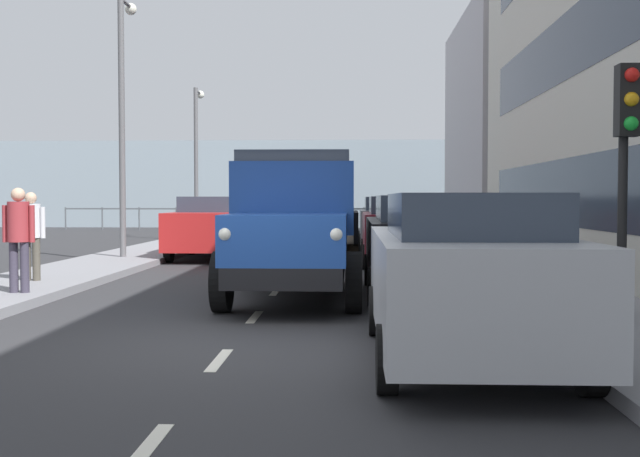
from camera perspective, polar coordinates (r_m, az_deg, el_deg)
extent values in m
plane|color=#2D2D30|center=(20.67, -1.40, -2.38)|extent=(80.00, 80.00, 0.00)
cube|color=gray|center=(20.88, 11.36, -2.17)|extent=(2.29, 40.80, 0.15)
cube|color=gray|center=(21.47, -13.80, -2.07)|extent=(2.29, 40.80, 0.15)
cube|color=silver|center=(5.42, -12.81, -15.70)|extent=(0.12, 1.10, 0.01)
cube|color=silver|center=(8.07, -7.51, -9.69)|extent=(0.12, 1.10, 0.01)
cube|color=silver|center=(10.87, -4.89, -6.58)|extent=(0.12, 1.10, 0.01)
cube|color=silver|center=(13.73, -3.34, -4.72)|extent=(0.12, 1.10, 0.01)
cube|color=silver|center=(16.17, -2.47, -3.66)|extent=(0.12, 1.10, 0.01)
cube|color=silver|center=(18.38, -1.88, -2.95)|extent=(0.12, 1.10, 0.01)
cube|color=silver|center=(21.08, -1.32, -2.28)|extent=(0.12, 1.10, 0.01)
cube|color=silver|center=(23.63, -0.92, -1.79)|extent=(0.12, 1.10, 0.01)
cube|color=silver|center=(26.23, -0.59, -1.39)|extent=(0.12, 1.10, 0.01)
cube|color=silver|center=(28.87, -0.32, -1.05)|extent=(0.12, 1.10, 0.01)
cube|color=silver|center=(31.33, -0.10, -0.79)|extent=(0.12, 1.10, 0.01)
cube|color=silver|center=(34.09, 0.10, -0.55)|extent=(0.12, 1.10, 0.01)
cube|color=silver|center=(37.06, 0.29, -0.32)|extent=(0.12, 1.10, 0.01)
cube|color=#B7B2B7|center=(32.45, 16.83, 7.17)|extent=(7.25, 10.47, 9.01)
cube|color=#84939E|center=(43.99, 0.62, 3.34)|extent=(80.00, 0.80, 5.00)
cylinder|color=#4C5156|center=(42.30, 19.78, 0.67)|extent=(0.08, 0.08, 1.20)
cylinder|color=#4C5156|center=(41.75, 17.16, 0.69)|extent=(0.08, 0.08, 1.20)
cylinder|color=#4C5156|center=(41.29, 14.47, 0.70)|extent=(0.08, 0.08, 1.20)
cylinder|color=#4C5156|center=(40.91, 11.73, 0.71)|extent=(0.08, 0.08, 1.20)
cylinder|color=#4C5156|center=(40.64, 8.95, 0.72)|extent=(0.08, 0.08, 1.20)
cylinder|color=#4C5156|center=(40.46, 6.13, 0.73)|extent=(0.08, 0.08, 1.20)
cylinder|color=#4C5156|center=(40.38, 3.30, 0.73)|extent=(0.08, 0.08, 1.20)
cylinder|color=#4C5156|center=(40.40, 0.46, 0.74)|extent=(0.08, 0.08, 1.20)
cylinder|color=#4C5156|center=(40.51, -2.37, 0.74)|extent=(0.08, 0.08, 1.20)
cylinder|color=#4C5156|center=(40.73, -5.17, 0.74)|extent=(0.08, 0.08, 1.20)
cylinder|color=#4C5156|center=(41.04, -7.94, 0.74)|extent=(0.08, 0.08, 1.20)
cylinder|color=#4C5156|center=(41.45, -10.66, 0.74)|extent=(0.08, 0.08, 1.20)
cylinder|color=#4C5156|center=(41.94, -13.32, 0.73)|extent=(0.08, 0.08, 1.20)
cylinder|color=#4C5156|center=(42.53, -15.92, 0.73)|extent=(0.08, 0.08, 1.20)
cylinder|color=#4C5156|center=(43.20, -18.44, 0.72)|extent=(0.08, 0.08, 1.20)
cube|color=#4C5156|center=(40.39, 0.46, 1.47)|extent=(28.00, 0.08, 0.08)
cube|color=black|center=(12.85, -1.80, -2.53)|extent=(1.64, 5.60, 0.30)
cube|color=#1E479E|center=(10.98, -2.51, -0.73)|extent=(1.72, 1.90, 0.70)
cube|color=silver|center=(10.09, -2.95, -1.16)|extent=(1.16, 0.08, 0.56)
sphere|color=white|center=(10.04, 1.23, -0.43)|extent=(0.20, 0.20, 0.20)
sphere|color=white|center=(10.18, -7.07, -0.41)|extent=(0.20, 0.20, 0.20)
cube|color=#1E479E|center=(12.47, -1.92, 2.27)|extent=(1.93, 1.34, 1.15)
cube|color=#2D3847|center=(12.48, -1.92, 4.46)|extent=(1.78, 1.23, 0.56)
cube|color=#2D2319|center=(14.17, -1.40, -1.15)|extent=(2.10, 2.80, 0.16)
cube|color=black|center=(14.12, 2.68, 0.14)|extent=(0.08, 2.80, 0.56)
cube|color=black|center=(14.26, -5.45, 0.15)|extent=(0.08, 2.80, 0.56)
cylinder|color=black|center=(11.16, 2.53, -4.03)|extent=(0.24, 0.90, 0.90)
cylinder|color=black|center=(11.32, -7.32, -3.96)|extent=(0.24, 0.90, 0.90)
cylinder|color=black|center=(14.36, 2.50, -2.62)|extent=(0.24, 0.90, 0.90)
cylinder|color=black|center=(14.49, -5.17, -2.59)|extent=(0.24, 0.90, 0.90)
cube|color=#B7BABF|center=(8.02, 10.70, -4.02)|extent=(1.80, 4.53, 1.00)
cube|color=#2D3847|center=(7.78, 10.95, 1.03)|extent=(1.48, 2.49, 0.42)
cylinder|color=black|center=(9.40, 4.23, -6.14)|extent=(0.18, 0.60, 0.60)
cylinder|color=black|center=(9.61, 14.54, -6.02)|extent=(0.18, 0.60, 0.60)
cylinder|color=black|center=(6.63, 5.01, -9.68)|extent=(0.18, 0.60, 0.60)
cylinder|color=black|center=(6.92, 19.50, -9.30)|extent=(0.18, 0.60, 0.60)
cube|color=black|center=(13.33, 7.37, -1.51)|extent=(1.73, 4.49, 1.00)
cube|color=#2D3847|center=(13.10, 7.46, 1.53)|extent=(1.42, 2.47, 0.42)
cylinder|color=black|center=(14.71, 3.69, -3.10)|extent=(0.18, 0.60, 0.60)
cylinder|color=black|center=(14.84, 10.07, -3.08)|extent=(0.18, 0.60, 0.60)
cylinder|color=black|center=(11.94, 3.99, -4.34)|extent=(0.18, 0.60, 0.60)
cylinder|color=black|center=(12.10, 11.83, -4.30)|extent=(0.18, 0.60, 0.60)
cube|color=maroon|center=(19.17, 5.85, -0.36)|extent=(1.73, 4.07, 1.00)
cube|color=#2D3847|center=(18.96, 5.90, 1.76)|extent=(1.42, 2.24, 0.42)
cylinder|color=black|center=(20.43, 3.33, -1.60)|extent=(0.18, 0.60, 0.60)
cylinder|color=black|center=(20.52, 7.93, -1.60)|extent=(0.18, 0.60, 0.60)
cylinder|color=black|center=(17.91, 3.46, -2.14)|extent=(0.18, 0.60, 0.60)
cylinder|color=black|center=(18.02, 8.70, -2.13)|extent=(0.18, 0.60, 0.60)
cube|color=slate|center=(24.46, 5.11, 0.21)|extent=(1.79, 3.85, 1.00)
cube|color=#2D3847|center=(24.25, 5.14, 1.87)|extent=(1.47, 2.12, 0.42)
cylinder|color=black|center=(25.65, 3.08, -0.81)|extent=(0.18, 0.60, 0.60)
cylinder|color=black|center=(25.73, 6.87, -0.81)|extent=(0.18, 0.60, 0.60)
cylinder|color=black|center=(23.27, 3.15, -1.12)|extent=(0.18, 0.60, 0.60)
cylinder|color=black|center=(23.35, 7.33, -1.13)|extent=(0.18, 0.60, 0.60)
cube|color=#B21E1E|center=(21.53, -8.01, -0.08)|extent=(1.88, 4.58, 1.00)
cube|color=#2D3847|center=(21.71, -7.92, 1.81)|extent=(1.54, 2.52, 0.42)
cylinder|color=black|center=(20.01, -6.22, -1.69)|extent=(0.18, 0.60, 0.60)
cylinder|color=black|center=(20.35, -11.20, -1.65)|extent=(0.18, 0.60, 0.60)
cylinder|color=black|center=(22.81, -5.15, -1.20)|extent=(0.18, 0.60, 0.60)
cylinder|color=black|center=(23.12, -9.54, -1.18)|extent=(0.18, 0.60, 0.60)
cube|color=navy|center=(27.59, -5.70, 0.44)|extent=(1.70, 4.10, 1.00)
cube|color=#2D3847|center=(27.78, -5.65, 1.91)|extent=(1.40, 2.26, 0.42)
cylinder|color=black|center=(26.25, -4.34, -0.74)|extent=(0.18, 0.60, 0.60)
cylinder|color=black|center=(26.49, -7.82, -0.73)|extent=(0.18, 0.60, 0.60)
cylinder|color=black|center=(28.77, -3.75, -0.48)|extent=(0.18, 0.60, 0.60)
cylinder|color=black|center=(28.99, -6.93, -0.47)|extent=(0.18, 0.60, 0.60)
cube|color=#1E6670|center=(33.85, -4.20, 0.78)|extent=(1.88, 4.00, 1.00)
cube|color=#2D3847|center=(34.04, -4.16, 1.98)|extent=(1.54, 2.20, 0.42)
cylinder|color=black|center=(32.54, -2.88, -0.16)|extent=(0.18, 0.60, 0.60)
cylinder|color=black|center=(32.75, -5.99, -0.16)|extent=(0.18, 0.60, 0.60)
cylinder|color=black|center=(35.01, -2.51, 0.01)|extent=(0.18, 0.60, 0.60)
cylinder|color=black|center=(35.21, -5.41, 0.01)|extent=(0.18, 0.60, 0.60)
cylinder|color=#383342|center=(13.23, -21.15, -2.71)|extent=(0.14, 0.14, 0.82)
cylinder|color=#383342|center=(13.30, -21.87, -2.70)|extent=(0.14, 0.14, 0.82)
cylinder|color=maroon|center=(13.22, -21.56, 0.47)|extent=(0.34, 0.34, 0.65)
cylinder|color=maroon|center=(13.13, -20.68, 0.33)|extent=(0.09, 0.09, 0.60)
cylinder|color=maroon|center=(13.31, -22.42, 0.33)|extent=(0.09, 0.09, 0.60)
sphere|color=tan|center=(13.22, -21.58, 2.36)|extent=(0.22, 0.22, 0.22)
cylinder|color=#4C473D|center=(15.09, -20.39, -2.16)|extent=(0.14, 0.14, 0.79)
cylinder|color=#4C473D|center=(15.16, -21.01, -2.15)|extent=(0.14, 0.14, 0.79)
cylinder|color=silver|center=(15.09, -20.74, 0.54)|extent=(0.34, 0.34, 0.63)
cylinder|color=silver|center=(15.00, -19.96, 0.42)|extent=(0.09, 0.09, 0.58)
cylinder|color=silver|center=(15.17, -21.50, 0.42)|extent=(0.09, 0.09, 0.58)
sphere|color=tan|center=(15.08, -20.76, 2.14)|extent=(0.22, 0.22, 0.22)
cylinder|color=black|center=(10.52, 21.63, 2.53)|extent=(0.12, 0.12, 3.20)
cube|color=black|center=(10.46, 21.97, 8.84)|extent=(0.28, 0.24, 0.90)
sphere|color=red|center=(10.38, 22.22, 10.56)|extent=(0.18, 0.18, 0.18)
sphere|color=orange|center=(10.34, 22.20, 8.91)|extent=(0.18, 0.18, 0.18)
sphere|color=green|center=(10.31, 22.17, 7.26)|extent=(0.18, 0.18, 0.18)
cylinder|color=#59595B|center=(20.64, -14.56, 7.37)|extent=(0.16, 0.16, 6.77)
cylinder|color=#59595B|center=(21.61, -14.28, 15.98)|extent=(0.10, 0.90, 0.10)
sphere|color=silver|center=(22.02, -13.93, 15.59)|extent=(0.32, 0.32, 0.32)
cylinder|color=#59595B|center=(30.33, -9.22, 4.86)|extent=(0.16, 0.16, 5.83)
cylinder|color=#59595B|center=(31.03, -9.08, 10.03)|extent=(0.10, 0.90, 0.10)
sphere|color=silver|center=(31.46, -8.92, 9.83)|extent=(0.32, 0.32, 0.32)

